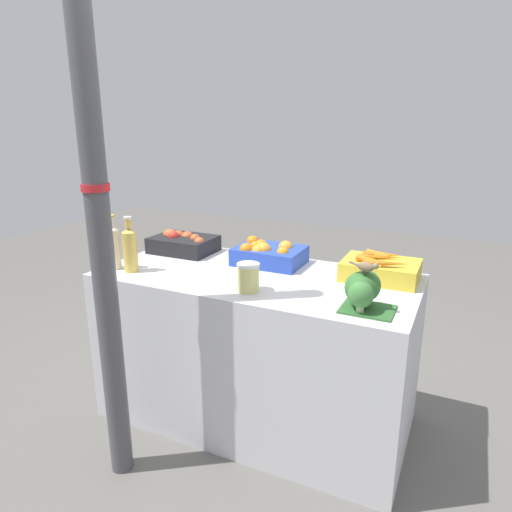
{
  "coord_description": "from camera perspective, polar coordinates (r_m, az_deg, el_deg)",
  "views": [
    {
      "loc": [
        0.96,
        -2.03,
        1.6
      ],
      "look_at": [
        0.0,
        0.0,
        0.94
      ],
      "focal_mm": 32.0,
      "sensor_mm": 36.0,
      "label": 1
    }
  ],
  "objects": [
    {
      "name": "pickle_jar",
      "position": [
        2.12,
        -0.97,
        -2.68
      ],
      "size": [
        0.11,
        0.11,
        0.13
      ],
      "color": "#D1CC75",
      "rests_on": "market_table"
    },
    {
      "name": "sparrow_bird",
      "position": [
        1.9,
        13.68,
        -1.31
      ],
      "size": [
        0.13,
        0.05,
        0.05
      ],
      "rotation": [
        0.0,
        0.0,
        -0.26
      ],
      "color": "#4C3D2D",
      "rests_on": "broccoli_pile"
    },
    {
      "name": "orange_crate",
      "position": [
        2.53,
        1.43,
        0.31
      ],
      "size": [
        0.37,
        0.28,
        0.13
      ],
      "color": "#2847B7",
      "rests_on": "market_table"
    },
    {
      "name": "ground_plane",
      "position": [
        2.75,
        0.0,
        -19.18
      ],
      "size": [
        10.0,
        10.0,
        0.0
      ],
      "primitive_type": "plane",
      "color": "#605E59"
    },
    {
      "name": "market_table",
      "position": [
        2.53,
        0.0,
        -11.39
      ],
      "size": [
        1.63,
        0.77,
        0.84
      ],
      "primitive_type": "cube",
      "color": "silver",
      "rests_on": "ground_plane"
    },
    {
      "name": "juice_bottle_golden",
      "position": [
        2.47,
        -15.47,
        0.92
      ],
      "size": [
        0.07,
        0.07,
        0.29
      ],
      "color": "gold",
      "rests_on": "market_table"
    },
    {
      "name": "juice_bottle_cloudy",
      "position": [
        2.55,
        -17.41,
        1.21
      ],
      "size": [
        0.07,
        0.07,
        0.29
      ],
      "color": "beige",
      "rests_on": "market_table"
    },
    {
      "name": "carrot_crate",
      "position": [
        2.37,
        15.29,
        -1.56
      ],
      "size": [
        0.37,
        0.28,
        0.13
      ],
      "color": "gold",
      "rests_on": "market_table"
    },
    {
      "name": "broccoli_pile",
      "position": [
        1.95,
        13.18,
        -4.18
      ],
      "size": [
        0.22,
        0.19,
        0.17
      ],
      "color": "#2D602D",
      "rests_on": "market_table"
    },
    {
      "name": "support_pole",
      "position": [
        1.97,
        -19.22,
        5.82
      ],
      "size": [
        0.11,
        0.11,
        2.54
      ],
      "color": "#4C4C51",
      "rests_on": "ground_plane"
    },
    {
      "name": "apple_crate",
      "position": [
        2.81,
        -9.13,
        1.65
      ],
      "size": [
        0.37,
        0.28,
        0.13
      ],
      "color": "black",
      "rests_on": "market_table"
    }
  ]
}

